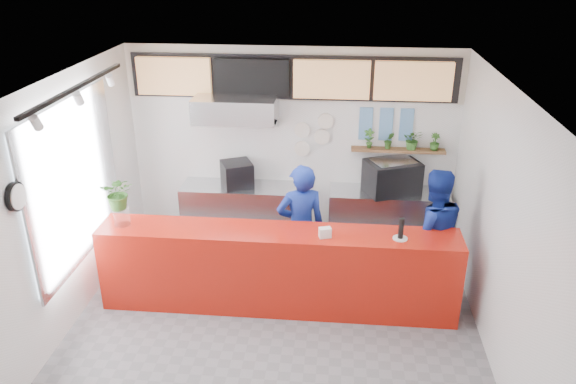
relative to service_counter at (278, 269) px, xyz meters
The scene contains 46 objects.
floor 0.68m from the service_counter, 90.00° to the right, with size 5.00×5.00×0.00m, color slate.
ceiling 2.48m from the service_counter, 90.00° to the right, with size 5.00×5.00×0.00m, color silver.
wall_back 2.30m from the service_counter, 90.00° to the left, with size 5.00×5.00×0.00m, color white.
wall_left 2.70m from the service_counter, behind, with size 5.00×5.00×0.00m, color white.
wall_right 2.70m from the service_counter, ahead, with size 5.00×5.00×0.00m, color white.
service_counter is the anchor object (origin of this frame).
cream_band 2.93m from the service_counter, 90.00° to the left, with size 5.00×0.02×0.80m, color beige.
prep_bench 1.97m from the service_counter, 113.96° to the left, with size 1.80×0.60×0.90m, color #B2B5BA.
panini_oven 2.06m from the service_counter, 114.79° to the left, with size 0.43×0.43×0.39m, color black.
extraction_hood 2.50m from the service_counter, 114.57° to the left, with size 1.20×0.70×0.35m, color #B2B5BA.
hood_lip 2.38m from the service_counter, 114.57° to the left, with size 1.20×0.70×0.08m, color #B2B5BA.
right_bench 2.35m from the service_counter, 50.19° to the left, with size 1.80×0.60×0.90m, color #B2B5BA.
espresso_machine 2.43m from the service_counter, 49.78° to the left, with size 0.76×0.54×0.49m, color black.
espresso_tray 2.50m from the service_counter, 49.78° to the left, with size 0.62×0.43×0.06m, color #A6A9AD.
herb_shelf 2.73m from the service_counter, 51.34° to the left, with size 1.40×0.18×0.04m, color brown.
menu_board_far_left 3.31m from the service_counter, 131.47° to the left, with size 1.10×0.10×0.55m, color tan.
menu_board_mid_left 2.88m from the service_counter, 106.59° to the left, with size 1.10×0.10×0.55m, color black.
menu_board_mid_right 2.87m from the service_counter, 73.94° to the left, with size 1.10×0.10×0.55m, color tan.
menu_board_far_right 3.30m from the service_counter, 48.86° to the left, with size 1.10×0.10×0.55m, color tan.
soffit 2.87m from the service_counter, 90.00° to the left, with size 4.80×0.04×0.65m, color black.
window_pane 2.73m from the service_counter, behind, with size 0.04×2.20×1.90m, color silver.
window_frame 2.71m from the service_counter, behind, with size 0.03×2.30×2.00m, color #B2B5BA.
wall_clock_rim 3.16m from the service_counter, 152.15° to the right, with size 0.30×0.30×0.05m, color black.
wall_clock_face 3.14m from the service_counter, 151.85° to the right, with size 0.26×0.26×0.02m, color white.
track_rail 3.21m from the service_counter, 169.22° to the right, with size 0.05×2.40×0.04m, color black.
dec_plate_a 2.40m from the service_counter, 85.86° to the left, with size 0.24×0.24×0.03m, color silver.
dec_plate_b 2.39m from the service_counter, 77.74° to the left, with size 0.24×0.24×0.03m, color silver.
dec_plate_c 2.26m from the service_counter, 85.86° to the left, with size 0.24×0.24×0.03m, color silver.
dec_plate_d 2.52m from the service_counter, 76.42° to the left, with size 0.24×0.24×0.03m, color silver.
photo_frame_a 2.76m from the service_counter, 62.13° to the left, with size 0.20×0.02×0.25m, color #598CBF.
photo_frame_b 2.90m from the service_counter, 56.06° to the left, with size 0.20×0.02×0.25m, color #598CBF.
photo_frame_c 3.05m from the service_counter, 50.74° to the left, with size 0.20×0.02×0.25m, color #598CBF.
photo_frame_d 2.64m from the service_counter, 62.13° to the left, with size 0.20×0.02×0.25m, color #598CBF.
photo_frame_e 2.78m from the service_counter, 56.06° to the left, with size 0.20×0.02×0.25m, color #598CBF.
photo_frame_f 2.94m from the service_counter, 50.74° to the left, with size 0.20×0.02×0.25m, color #598CBF.
staff_center 0.67m from the service_counter, 64.54° to the left, with size 0.65×0.43×1.78m, color navy.
staff_right 2.03m from the service_counter, 13.90° to the left, with size 0.88×0.68×1.80m, color navy.
herb_a 2.57m from the service_counter, 59.91° to the left, with size 0.16×0.11×0.30m, color #305F21.
herb_b 2.71m from the service_counter, 53.91° to the left, with size 0.14×0.12×0.26m, color #305F21.
herb_c 2.92m from the service_counter, 47.94° to the left, with size 0.28×0.24×0.31m, color #305F21.
herb_d 3.12m from the service_counter, 43.20° to the left, with size 0.14×0.13×0.26m, color #305F21.
glass_vase 2.08m from the service_counter, behind, with size 0.20×0.20×0.25m, color silver.
basil_vase 2.20m from the service_counter, behind, with size 0.39×0.34×0.44m, color #305F21.
napkin_holder 0.85m from the service_counter, ahead, with size 0.14×0.09×0.12m, color silver.
white_plate 1.59m from the service_counter, ahead, with size 0.18×0.18×0.01m, color silver.
pepper_mill 1.64m from the service_counter, ahead, with size 0.06×0.06×0.26m, color black.
Camera 1 is at (0.71, -5.67, 4.35)m, focal length 35.00 mm.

